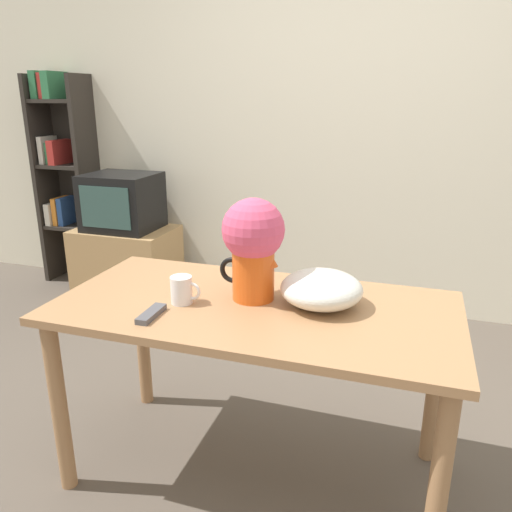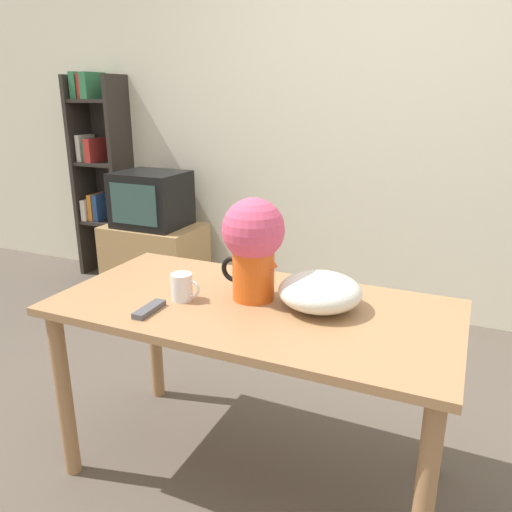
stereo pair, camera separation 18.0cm
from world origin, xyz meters
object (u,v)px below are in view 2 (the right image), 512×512
Objects in this scene: white_bowl at (320,291)px; tv_set at (151,199)px; coffee_mug at (182,287)px; flower_vase at (253,242)px.

white_bowl is 2.17m from tv_set.
tv_set is (-1.20, 1.50, -0.04)m from coffee_mug.
tv_set is at bearing 140.98° from white_bowl.
flower_vase is 0.30m from white_bowl.
tv_set is at bearing 136.14° from flower_vase.
coffee_mug is 1.92m from tv_set.
flower_vase is at bearing 27.86° from coffee_mug.
tv_set reaches higher than coffee_mug.
coffee_mug is 0.24× the size of tv_set.
white_bowl is at bearing 2.61° from flower_vase.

